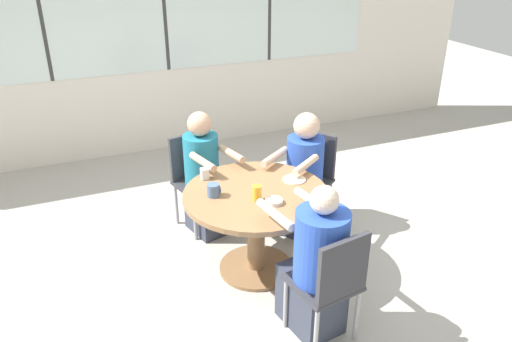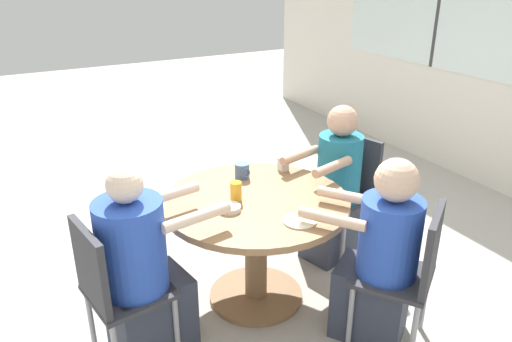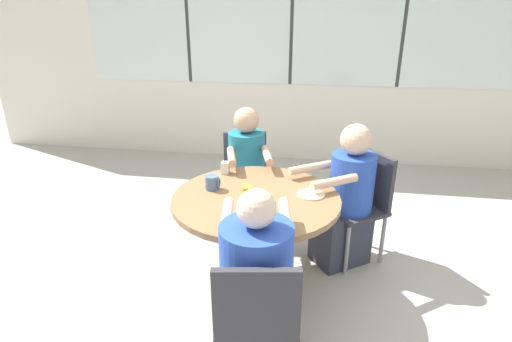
% 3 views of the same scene
% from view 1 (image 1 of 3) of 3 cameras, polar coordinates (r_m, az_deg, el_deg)
% --- Properties ---
extents(ground_plane, '(16.00, 16.00, 0.00)m').
position_cam_1_polar(ground_plane, '(4.17, -0.00, -11.09)').
color(ground_plane, '#B2ADA3').
extents(wall_back_with_windows, '(8.40, 0.08, 2.80)m').
position_cam_1_polar(wall_back_with_windows, '(6.09, -10.33, 15.29)').
color(wall_back_with_windows, silver).
rests_on(wall_back_with_windows, ground_plane).
extents(dining_table, '(1.12, 1.12, 0.71)m').
position_cam_1_polar(dining_table, '(3.87, -0.00, -4.83)').
color(dining_table, olive).
rests_on(dining_table, ground_plane).
extents(chair_for_woman_green_shirt, '(0.49, 0.49, 0.86)m').
position_cam_1_polar(chair_for_woman_green_shirt, '(4.57, -7.02, -0.19)').
color(chair_for_woman_green_shirt, '#333338').
rests_on(chair_for_woman_green_shirt, ground_plane).
extents(chair_for_man_blue_shirt, '(0.46, 0.46, 0.86)m').
position_cam_1_polar(chair_for_man_blue_shirt, '(3.26, 8.73, -12.19)').
color(chair_for_man_blue_shirt, '#333338').
rests_on(chair_for_man_blue_shirt, ground_plane).
extents(chair_for_man_teal_shirt, '(0.56, 0.56, 0.86)m').
position_cam_1_polar(chair_for_man_teal_shirt, '(4.60, 6.31, 0.01)').
color(chair_for_man_teal_shirt, '#333338').
rests_on(chair_for_man_teal_shirt, ground_plane).
extents(person_woman_green_shirt, '(0.44, 0.61, 1.13)m').
position_cam_1_polar(person_woman_green_shirt, '(4.44, -5.94, -0.95)').
color(person_woman_green_shirt, '#333847').
rests_on(person_woman_green_shirt, ground_plane).
extents(person_man_blue_shirt, '(0.44, 0.69, 1.12)m').
position_cam_1_polar(person_man_blue_shirt, '(3.38, 6.85, -10.95)').
color(person_man_blue_shirt, '#333847').
rests_on(person_man_blue_shirt, ground_plane).
extents(person_man_teal_shirt, '(0.67, 0.61, 1.11)m').
position_cam_1_polar(person_man_teal_shirt, '(4.47, 5.32, -0.93)').
color(person_man_teal_shirt, '#333847').
rests_on(person_man_teal_shirt, ground_plane).
extents(coffee_mug, '(0.10, 0.09, 0.10)m').
position_cam_1_polar(coffee_mug, '(3.72, -4.87, -2.18)').
color(coffee_mug, slate).
rests_on(coffee_mug, dining_table).
extents(juice_glass, '(0.07, 0.07, 0.12)m').
position_cam_1_polar(juice_glass, '(3.65, 0.11, -2.53)').
color(juice_glass, gold).
rests_on(juice_glass, dining_table).
extents(milk_carton_small, '(0.06, 0.06, 0.09)m').
position_cam_1_polar(milk_carton_small, '(3.99, -5.89, -0.30)').
color(milk_carton_small, silver).
rests_on(milk_carton_small, dining_table).
extents(bowl_white_shallow, '(0.13, 0.13, 0.03)m').
position_cam_1_polar(bowl_white_shallow, '(3.63, 2.08, -3.48)').
color(bowl_white_shallow, silver).
rests_on(bowl_white_shallow, dining_table).
extents(plate_tortillas, '(0.18, 0.18, 0.01)m').
position_cam_1_polar(plate_tortillas, '(3.97, 4.39, -0.97)').
color(plate_tortillas, beige).
rests_on(plate_tortillas, dining_table).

